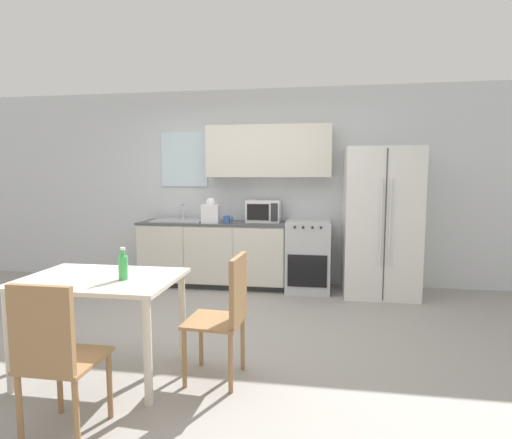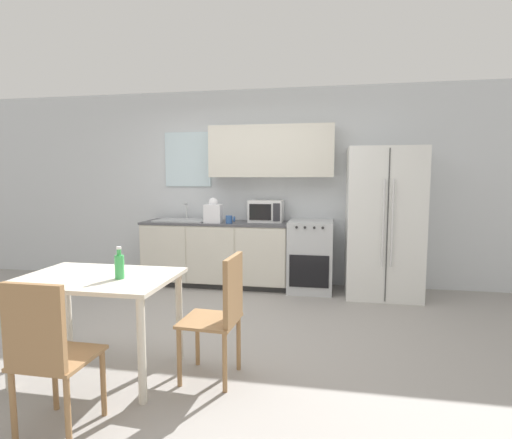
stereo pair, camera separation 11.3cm
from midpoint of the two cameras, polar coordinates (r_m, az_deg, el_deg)
The scene contains 13 objects.
ground_plane at distance 4.01m, azimuth -5.21°, elevation -15.74°, with size 12.00×12.00×0.00m, color gray.
wall_back at distance 5.64m, azimuth 0.41°, elevation 5.44°, with size 12.00×0.38×2.70m.
kitchen_counter at distance 5.55m, azimuth -5.08°, elevation -4.80°, with size 2.01×0.61×0.88m.
oven_range at distance 5.33m, azimuth 8.37°, elevation -5.13°, with size 0.57×0.65×0.92m.
refrigerator at distance 5.26m, azimuth 18.29°, elevation -0.40°, with size 0.90×0.80×1.85m.
kitchen_sink at distance 5.64m, azimuth -9.94°, elevation -0.05°, with size 0.70×0.45×0.24m.
microwave at distance 5.43m, azimuth 2.06°, elevation 1.21°, with size 0.46×0.34×0.29m.
coffee_mug at distance 5.27m, azimuth -3.17°, elevation 0.01°, with size 0.12×0.09×0.10m.
grocery_bag_0 at distance 5.34m, azimuth -5.52°, elevation 1.08°, with size 0.24×0.20×0.33m.
dining_table at distance 3.24m, azimuth -20.67°, elevation -9.46°, with size 1.13×0.79×0.75m.
dining_chair_near at distance 2.59m, azimuth -26.64°, elevation -16.19°, with size 0.40×0.40×0.93m.
dining_chair_side at distance 2.98m, azimuth -3.73°, elevation -12.60°, with size 0.42×0.42×0.93m.
drink_bottle at distance 3.06m, azimuth -17.92°, elevation -6.31°, with size 0.07×0.07×0.24m.
Camera 2 is at (1.07, -3.58, 1.49)m, focal length 28.00 mm.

